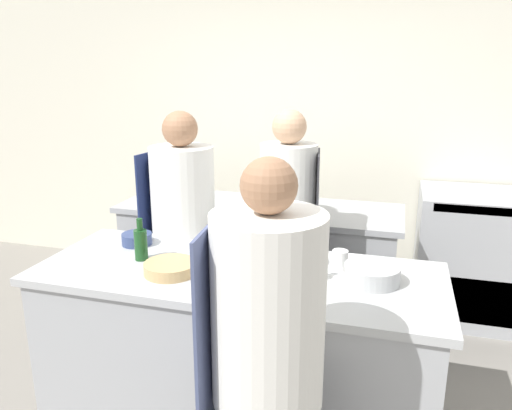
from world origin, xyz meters
TOP-DOWN VIEW (x-y plane):
  - wall_back at (0.00, 2.13)m, footprint 8.00×0.06m
  - prep_counter at (0.00, 0.00)m, footprint 2.06×0.81m
  - pass_counter at (-0.22, 1.19)m, footprint 2.07×0.71m
  - oven_range at (1.43, 1.72)m, footprint 1.00×0.71m
  - chef_at_prep_near at (0.35, -0.71)m, footprint 0.42×0.41m
  - chef_at_stove at (0.11, 0.68)m, footprint 0.38×0.37m
  - chef_at_pass_far at (-0.53, 0.53)m, footprint 0.43×0.41m
  - bottle_olive_oil at (-0.02, 0.06)m, footprint 0.07×0.07m
  - bottle_vinegar at (0.35, -0.06)m, footprint 0.07×0.07m
  - bottle_wine at (-0.54, -0.00)m, footprint 0.07×0.07m
  - bowl_mixing_large at (0.66, 0.04)m, footprint 0.27×0.27m
  - bowl_prep_small at (0.27, 0.18)m, footprint 0.25×0.25m
  - bowl_ceramic_blue at (-0.68, 0.20)m, footprint 0.17×0.17m
  - bowl_wooden_salad at (-0.31, -0.13)m, footprint 0.26×0.26m
  - cup at (0.50, 0.17)m, footprint 0.08×0.08m
  - cutting_board at (0.14, -0.19)m, footprint 0.28×0.19m
  - stockpot at (0.09, 1.06)m, footprint 0.31×0.31m

SIDE VIEW (x-z plane):
  - prep_counter at x=0.00m, z-range 0.00..0.93m
  - pass_counter at x=-0.22m, z-range 0.00..0.93m
  - oven_range at x=1.43m, z-range 0.00..1.00m
  - chef_at_prep_near at x=0.35m, z-range -0.01..1.64m
  - chef_at_pass_far at x=-0.53m, z-range -0.01..1.66m
  - chef_at_stove at x=0.11m, z-range 0.00..1.68m
  - cutting_board at x=0.14m, z-range 0.92..0.94m
  - bowl_wooden_salad at x=-0.31m, z-range 0.92..0.98m
  - bowl_ceramic_blue at x=-0.68m, z-range 0.92..0.99m
  - bowl_prep_small at x=0.27m, z-range 0.92..0.99m
  - bowl_mixing_large at x=0.66m, z-range 0.92..1.01m
  - cup at x=0.50m, z-range 0.92..1.02m
  - bottle_olive_oil at x=-0.02m, z-range 0.90..1.11m
  - bottle_wine at x=-0.54m, z-range 0.90..1.13m
  - bottle_vinegar at x=0.35m, z-range 0.90..1.15m
  - stockpot at x=0.09m, z-range 0.92..1.15m
  - wall_back at x=0.00m, z-range 0.00..2.80m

